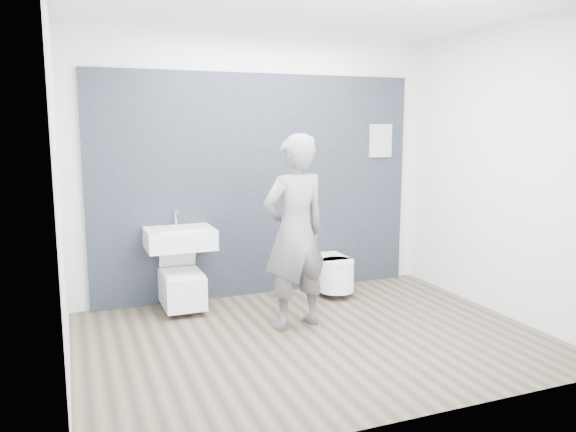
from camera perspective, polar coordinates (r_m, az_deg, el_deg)
name	(u,v)px	position (r m, az deg, el deg)	size (l,w,h in m)	color
ground	(313,338)	(5.07, 2.55, -12.26)	(4.00, 4.00, 0.00)	brown
room_shell	(314,139)	(4.72, 2.70, 7.81)	(4.00, 4.00, 4.00)	silver
tile_wall	(260,292)	(6.36, -2.90, -7.75)	(3.60, 0.06, 2.40)	black
washbasin	(180,238)	(5.69, -10.93, -2.19)	(0.67, 0.50, 0.50)	white
toilet_square	(182,287)	(5.78, -10.72, -7.06)	(0.39, 0.57, 0.75)	white
toilet_rounded	(332,273)	(6.25, 4.46, -5.77)	(0.38, 0.64, 0.35)	white
info_placard	(377,280)	(6.92, 9.02, -6.45)	(0.29, 0.03, 0.38)	silver
visitor	(295,232)	(5.10, 0.71, -1.68)	(0.65, 0.43, 1.78)	slate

